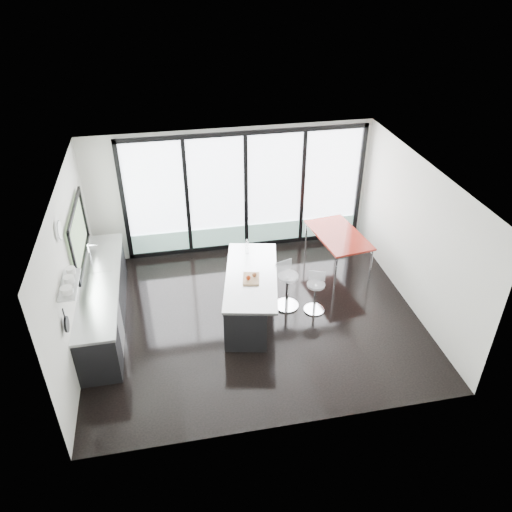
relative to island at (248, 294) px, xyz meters
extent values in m
cube|color=black|center=(0.09, -0.13, -0.45)|extent=(6.00, 5.00, 0.00)
cube|color=white|center=(0.09, -0.13, 2.35)|extent=(6.00, 5.00, 0.00)
cube|color=beige|center=(0.09, 2.37, 0.95)|extent=(6.00, 0.00, 2.80)
cube|color=white|center=(0.39, 2.34, 0.95)|extent=(5.00, 0.02, 2.50)
cube|color=gray|center=(0.39, 2.30, -0.08)|extent=(5.00, 0.02, 0.44)
cube|color=black|center=(-0.86, 2.30, 0.95)|extent=(0.08, 0.04, 2.50)
cube|color=black|center=(0.39, 2.30, 0.95)|extent=(0.08, 0.04, 2.50)
cube|color=black|center=(1.64, 2.30, 0.95)|extent=(0.08, 0.04, 2.50)
cube|color=beige|center=(0.09, -2.63, 0.95)|extent=(6.00, 0.00, 2.80)
cube|color=beige|center=(-2.91, -0.13, 0.95)|extent=(0.00, 5.00, 2.80)
cube|color=#5C7450|center=(-2.88, 0.77, 1.15)|extent=(0.02, 1.60, 0.90)
cube|color=#AAADAF|center=(-2.78, -0.98, 1.30)|extent=(0.25, 0.80, 0.03)
cylinder|color=white|center=(-2.88, -0.43, 1.90)|extent=(0.04, 0.30, 0.30)
cylinder|color=black|center=(-2.85, -1.38, 0.90)|extent=(0.03, 0.24, 0.24)
cube|color=beige|center=(3.09, -0.13, 0.95)|extent=(0.00, 5.00, 2.80)
cube|color=black|center=(-2.58, 0.27, -0.01)|extent=(0.65, 3.20, 0.87)
cube|color=#AAADAF|center=(-2.58, 0.27, 0.45)|extent=(0.69, 3.24, 0.05)
cube|color=#AAADAF|center=(-2.58, 0.77, 0.45)|extent=(0.45, 0.48, 0.06)
cylinder|color=silver|center=(-2.73, 0.77, 0.69)|extent=(0.02, 0.02, 0.44)
cube|color=#AAADAF|center=(-2.27, -0.48, -0.03)|extent=(0.03, 0.60, 0.80)
cube|color=black|center=(-0.01, 0.00, -0.03)|extent=(1.14, 2.21, 0.83)
cube|color=#AAADAF|center=(0.07, -0.01, 0.41)|extent=(1.34, 2.31, 0.05)
cube|color=tan|center=(0.04, -0.16, 0.45)|extent=(0.36, 0.43, 0.03)
sphere|color=maroon|center=(-0.02, -0.19, 0.50)|extent=(0.10, 0.10, 0.09)
sphere|color=brown|center=(0.11, -0.12, 0.50)|extent=(0.10, 0.10, 0.08)
cylinder|color=silver|center=(0.12, 0.71, 0.57)|extent=(0.08, 0.08, 0.27)
cylinder|color=silver|center=(1.25, -0.15, -0.14)|extent=(0.51, 0.51, 0.62)
cylinder|color=silver|center=(0.77, 0.07, -0.08)|extent=(0.58, 0.58, 0.73)
cube|color=maroon|center=(2.12, 1.16, -0.04)|extent=(1.08, 1.65, 0.83)
camera|label=1|loc=(-1.26, -7.22, 5.52)|focal=35.00mm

